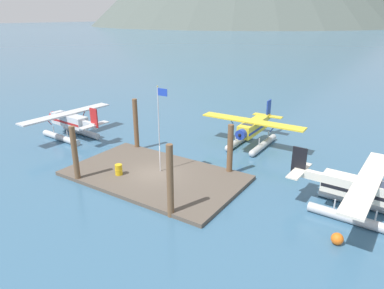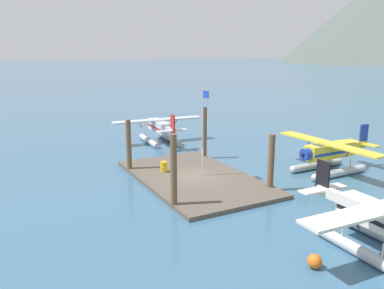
{
  "view_description": "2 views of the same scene",
  "coord_description": "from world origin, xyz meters",
  "px_view_note": "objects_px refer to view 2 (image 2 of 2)",
  "views": [
    {
      "loc": [
        16.49,
        -19.71,
        12.32
      ],
      "look_at": [
        1.52,
        3.27,
        2.11
      ],
      "focal_mm": 32.51,
      "sensor_mm": 36.0,
      "label": 1
    },
    {
      "loc": [
        26.32,
        -14.12,
        10.0
      ],
      "look_at": [
        -1.95,
        0.81,
        2.44
      ],
      "focal_mm": 36.25,
      "sensor_mm": 36.0,
      "label": 2
    }
  ],
  "objects_px": {
    "seaplane_cream_stbd_fwd": "(381,224)",
    "seaplane_yellow_bow_right": "(329,155)",
    "mooring_buoy": "(315,261)",
    "seaplane_silver_port_fwd": "(159,129)",
    "fuel_drum": "(164,167)",
    "flagpole": "(203,123)"
  },
  "relations": [
    {
      "from": "flagpole",
      "to": "mooring_buoy",
      "type": "height_order",
      "value": "flagpole"
    },
    {
      "from": "mooring_buoy",
      "to": "seaplane_silver_port_fwd",
      "type": "relative_size",
      "value": 0.07
    },
    {
      "from": "seaplane_silver_port_fwd",
      "to": "seaplane_cream_stbd_fwd",
      "type": "height_order",
      "value": "same"
    },
    {
      "from": "fuel_drum",
      "to": "seaplane_cream_stbd_fwd",
      "type": "bearing_deg",
      "value": 14.68
    },
    {
      "from": "mooring_buoy",
      "to": "seaplane_yellow_bow_right",
      "type": "relative_size",
      "value": 0.07
    },
    {
      "from": "seaplane_yellow_bow_right",
      "to": "mooring_buoy",
      "type": "bearing_deg",
      "value": -48.8
    },
    {
      "from": "mooring_buoy",
      "to": "seaplane_yellow_bow_right",
      "type": "bearing_deg",
      "value": 131.2
    },
    {
      "from": "flagpole",
      "to": "seaplane_yellow_bow_right",
      "type": "distance_m",
      "value": 11.34
    },
    {
      "from": "seaplane_cream_stbd_fwd",
      "to": "seaplane_yellow_bow_right",
      "type": "bearing_deg",
      "value": 143.5
    },
    {
      "from": "seaplane_silver_port_fwd",
      "to": "seaplane_yellow_bow_right",
      "type": "relative_size",
      "value": 1.01
    },
    {
      "from": "fuel_drum",
      "to": "seaplane_silver_port_fwd",
      "type": "relative_size",
      "value": 0.08
    },
    {
      "from": "flagpole",
      "to": "mooring_buoy",
      "type": "distance_m",
      "value": 14.89
    },
    {
      "from": "flagpole",
      "to": "fuel_drum",
      "type": "distance_m",
      "value": 5.17
    },
    {
      "from": "fuel_drum",
      "to": "mooring_buoy",
      "type": "bearing_deg",
      "value": 1.71
    },
    {
      "from": "fuel_drum",
      "to": "mooring_buoy",
      "type": "xyz_separation_m",
      "value": [
        16.6,
        0.49,
        -0.39
      ]
    },
    {
      "from": "seaplane_cream_stbd_fwd",
      "to": "seaplane_yellow_bow_right",
      "type": "distance_m",
      "value": 13.93
    },
    {
      "from": "flagpole",
      "to": "fuel_drum",
      "type": "relative_size",
      "value": 8.03
    },
    {
      "from": "flagpole",
      "to": "seaplane_cream_stbd_fwd",
      "type": "relative_size",
      "value": 0.68
    },
    {
      "from": "mooring_buoy",
      "to": "seaplane_cream_stbd_fwd",
      "type": "bearing_deg",
      "value": 83.34
    },
    {
      "from": "flagpole",
      "to": "seaplane_cream_stbd_fwd",
      "type": "xyz_separation_m",
      "value": [
        14.6,
        2.1,
        -3.04
      ]
    },
    {
      "from": "mooring_buoy",
      "to": "seaplane_cream_stbd_fwd",
      "type": "distance_m",
      "value": 4.19
    },
    {
      "from": "seaplane_cream_stbd_fwd",
      "to": "seaplane_yellow_bow_right",
      "type": "height_order",
      "value": "same"
    }
  ]
}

